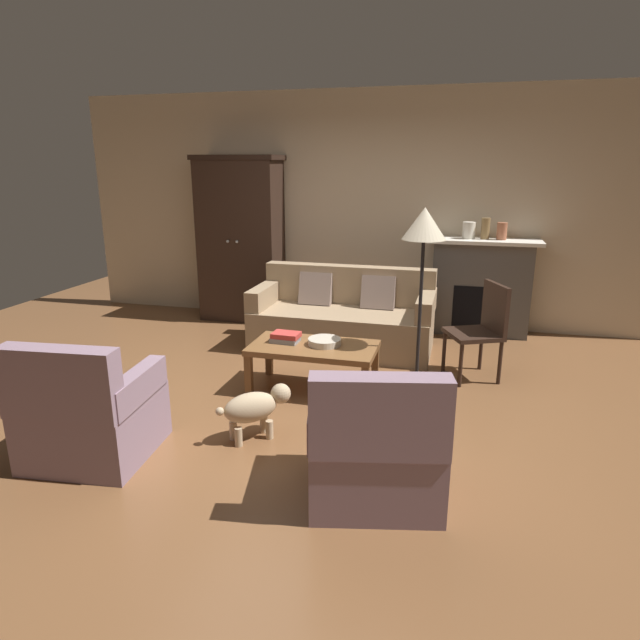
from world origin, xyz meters
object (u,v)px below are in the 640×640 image
(fruit_bowl, at_px, (324,342))
(armchair_near_left, at_px, (89,415))
(couch, at_px, (343,320))
(book_stack, at_px, (286,337))
(floor_lamp, at_px, (424,235))
(mantel_vase_terracotta, at_px, (502,231))
(mantel_vase_bronze, at_px, (485,229))
(coffee_table, at_px, (313,351))
(dog, at_px, (255,407))
(armchair_near_right, at_px, (375,449))
(armoire, at_px, (241,239))
(side_chair_wooden, at_px, (483,325))
(fireplace, at_px, (481,286))
(mantel_vase_cream, at_px, (469,230))

(fruit_bowl, relative_size, armchair_near_left, 0.33)
(couch, bearing_deg, book_stack, -102.86)
(floor_lamp, bearing_deg, mantel_vase_terracotta, 69.68)
(couch, distance_m, mantel_vase_bronze, 1.94)
(book_stack, bearing_deg, mantel_vase_bronze, 50.98)
(couch, xyz_separation_m, coffee_table, (-0.01, -1.21, 0.05))
(couch, distance_m, dog, 2.18)
(mantel_vase_terracotta, distance_m, floor_lamp, 2.10)
(armchair_near_right, relative_size, dog, 1.96)
(fruit_bowl, height_order, armchair_near_left, armchair_near_left)
(mantel_vase_terracotta, height_order, floor_lamp, floor_lamp)
(fruit_bowl, distance_m, book_stack, 0.35)
(mantel_vase_bronze, relative_size, dog, 0.51)
(armoire, bearing_deg, armchair_near_left, -84.39)
(armoire, bearing_deg, side_chair_wooden, -25.04)
(armchair_near_right, bearing_deg, fireplace, 79.73)
(couch, relative_size, coffee_table, 1.75)
(book_stack, relative_size, floor_lamp, 0.16)
(coffee_table, xyz_separation_m, armchair_near_left, (-1.16, -1.50, -0.05))
(mantel_vase_bronze, bearing_deg, book_stack, -129.02)
(book_stack, height_order, floor_lamp, floor_lamp)
(armchair_near_left, relative_size, floor_lamp, 0.55)
(fireplace, bearing_deg, armchair_near_right, -100.27)
(book_stack, relative_size, armchair_near_right, 0.28)
(side_chair_wooden, bearing_deg, dog, -134.21)
(dog, bearing_deg, fireplace, 62.55)
(side_chair_wooden, distance_m, floor_lamp, 1.16)
(fruit_bowl, xyz_separation_m, side_chair_wooden, (1.34, 0.65, 0.06))
(armoire, height_order, armchair_near_right, armoire)
(fruit_bowl, xyz_separation_m, floor_lamp, (0.80, 0.13, 0.94))
(fireplace, bearing_deg, side_chair_wooden, -90.18)
(book_stack, xyz_separation_m, side_chair_wooden, (1.70, 0.66, 0.05))
(mantel_vase_terracotta, height_order, armchair_near_left, mantel_vase_terracotta)
(couch, xyz_separation_m, dog, (-0.18, -2.17, -0.07))
(armoire, height_order, mantel_vase_cream, armoire)
(book_stack, height_order, armchair_near_left, armchair_near_left)
(mantel_vase_cream, xyz_separation_m, floor_lamp, (-0.37, -1.96, 0.18))
(armoire, bearing_deg, dog, -66.26)
(armchair_near_left, distance_m, side_chair_wooden, 3.40)
(fireplace, bearing_deg, mantel_vase_bronze, -90.00)
(coffee_table, bearing_deg, armchair_near_left, -127.68)
(fruit_bowl, relative_size, dog, 0.62)
(coffee_table, distance_m, fruit_bowl, 0.13)
(fruit_bowl, distance_m, mantel_vase_terracotta, 2.70)
(armchair_near_left, bearing_deg, armoire, 95.61)
(fireplace, bearing_deg, couch, -146.80)
(mantel_vase_terracotta, bearing_deg, side_chair_wooden, -97.32)
(fireplace, distance_m, mantel_vase_terracotta, 0.67)
(armoire, distance_m, floor_lamp, 3.09)
(coffee_table, relative_size, mantel_vase_cream, 5.82)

